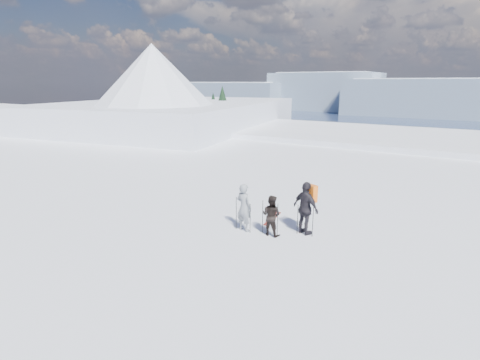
# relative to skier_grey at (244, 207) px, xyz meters

# --- Properties ---
(lake_basin) EXTENTS (820.00, 820.00, 71.62)m
(lake_basin) POSITION_rel_skier_grey_xyz_m (1.41, 27.77, -7.42)
(lake_basin) COLOR white
(lake_basin) RESTS_ON ground
(near_ridge) EXTENTS (31.37, 35.68, 25.62)m
(near_ridge) POSITION_rel_skier_grey_xyz_m (-25.20, 27.13, -4.40)
(near_ridge) COLOR white
(near_ridge) RESTS_ON ground
(skier_grey) EXTENTS (0.74, 0.55, 1.84)m
(skier_grey) POSITION_rel_skier_grey_xyz_m (0.00, 0.00, 0.00)
(skier_grey) COLOR gray
(skier_grey) RESTS_ON ground
(skier_dark) EXTENTS (0.76, 0.60, 1.53)m
(skier_dark) POSITION_rel_skier_grey_xyz_m (1.09, 0.13, -0.15)
(skier_dark) COLOR black
(skier_dark) RESTS_ON ground
(skier_pack) EXTENTS (1.27, 0.91, 2.01)m
(skier_pack) POSITION_rel_skier_grey_xyz_m (2.12, 0.87, 0.08)
(skier_pack) COLOR black
(skier_pack) RESTS_ON ground
(backpack) EXTENTS (0.49, 0.39, 0.63)m
(backpack) POSITION_rel_skier_grey_xyz_m (2.22, 1.10, 1.40)
(backpack) COLOR orange
(backpack) RESTS_ON skier_pack
(ski_poles) EXTENTS (2.80, 0.91, 1.30)m
(ski_poles) POSITION_rel_skier_grey_xyz_m (1.06, 0.26, -0.30)
(ski_poles) COLOR black
(ski_poles) RESTS_ON ground
(skis_loose) EXTENTS (0.49, 1.70, 0.03)m
(skis_loose) POSITION_rel_skier_grey_xyz_m (0.37, 1.66, -0.90)
(skis_loose) COLOR black
(skis_loose) RESTS_ON ground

